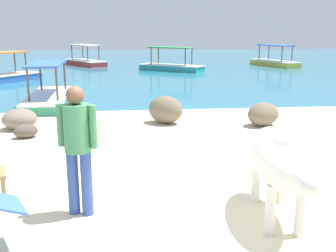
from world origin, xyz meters
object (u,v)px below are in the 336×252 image
at_px(cow, 280,159).
at_px(person_standing, 78,141).
at_px(boat_teal, 171,66).
at_px(boat_blue, 0,76).
at_px(boat_green, 49,96).
at_px(boat_yellow, 275,61).
at_px(boat_red, 85,61).

distance_m(cow, person_standing, 2.42).
distance_m(cow, boat_teal, 17.78).
bearing_deg(boat_teal, boat_blue, 63.86).
distance_m(person_standing, boat_teal, 17.65).
height_order(boat_green, boat_blue, same).
bearing_deg(person_standing, boat_blue, 38.46).
height_order(cow, boat_yellow, boat_yellow).
bearing_deg(boat_yellow, cow, 140.30).
bearing_deg(boat_blue, boat_yellow, -27.57).
xyz_separation_m(cow, boat_blue, (-7.26, 13.65, -0.52)).
distance_m(boat_green, boat_blue, 6.43).
distance_m(boat_yellow, boat_blue, 16.02).
bearing_deg(boat_yellow, boat_green, 116.66).
xyz_separation_m(person_standing, boat_red, (-1.98, 21.14, -0.70)).
distance_m(boat_yellow, boat_red, 11.91).
relative_size(boat_yellow, boat_blue, 1.07).
relative_size(cow, boat_yellow, 0.54).
relative_size(boat_teal, boat_green, 0.98).
bearing_deg(person_standing, cow, -81.13).
relative_size(cow, person_standing, 1.29).
xyz_separation_m(boat_red, boat_green, (0.21, -13.51, 0.00)).
relative_size(person_standing, boat_yellow, 0.42).
height_order(cow, boat_green, boat_green).
height_order(person_standing, boat_red, person_standing).
bearing_deg(boat_blue, cow, -112.97).
bearing_deg(boat_red, boat_blue, -52.91).
distance_m(boat_red, boat_green, 13.51).
bearing_deg(boat_green, boat_red, 178.30).
xyz_separation_m(boat_yellow, boat_green, (-11.60, -11.99, 0.00)).
bearing_deg(cow, boat_blue, -144.10).
distance_m(boat_teal, boat_red, 6.30).
bearing_deg(boat_red, person_standing, -27.42).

